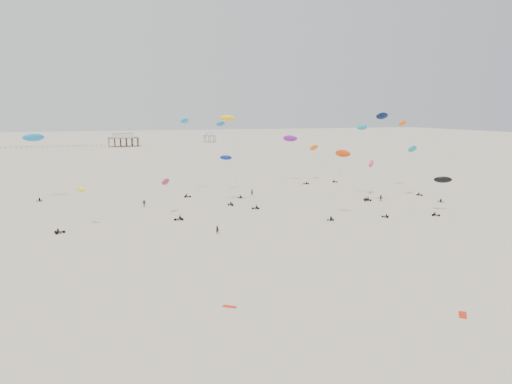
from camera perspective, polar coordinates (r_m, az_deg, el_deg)
name	(u,v)px	position (r m, az deg, el deg)	size (l,w,h in m)	color
ground_plane	(173,169)	(220.90, -9.45, 2.62)	(900.00, 900.00, 0.00)	beige
pavilion_main	(123,141)	(368.04, -14.91, 5.70)	(21.00, 13.00, 9.80)	brown
pavilion_small	(210,138)	(408.51, -5.33, 6.18)	(9.00, 7.00, 8.00)	brown
pier_fence	(45,147)	(368.28, -23.00, 4.74)	(80.20, 0.20, 1.50)	black
rig_0	(339,175)	(117.62, 9.46, 1.95)	(6.90, 5.96, 16.15)	black
rig_1	(364,156)	(145.32, 12.28, 4.04)	(4.49, 8.33, 21.30)	black
rig_2	(228,175)	(136.28, -3.23, 1.93)	(3.75, 9.39, 13.36)	black
rig_3	(405,133)	(166.51, 16.66, 6.46)	(6.77, 17.86, 24.50)	black
rig_4	(226,142)	(150.07, -3.48, 5.69)	(5.83, 13.44, 22.90)	black
rig_5	(441,187)	(131.09, 20.43, 0.55)	(8.11, 6.72, 9.67)	black
rig_6	(185,144)	(152.41, -8.08, 5.49)	(4.81, 12.96, 23.48)	black
rig_7	(370,168)	(151.41, 12.94, 2.68)	(8.81, 10.82, 12.26)	black
rig_8	(171,195)	(120.26, -9.73, -0.39)	(4.51, 10.52, 10.31)	black
rig_9	(292,145)	(177.11, 4.17, 5.43)	(6.34, 11.90, 17.34)	black
rig_10	(69,212)	(112.09, -20.61, -2.20)	(7.22, 7.54, 9.70)	black
rig_11	(235,142)	(129.62, -2.43, 5.78)	(8.75, 8.86, 24.25)	black
rig_12	(316,152)	(181.62, 6.93, 4.60)	(8.55, 10.98, 14.28)	black
rig_13	(34,147)	(152.59, -24.01, 4.70)	(6.09, 5.14, 19.13)	black
rig_14	(418,158)	(150.48, 18.02, 3.67)	(6.97, 12.80, 16.44)	black
rig_15	(383,130)	(131.75, 14.27, 6.89)	(9.74, 15.46, 26.43)	black
spectator_0	(217,234)	(103.35, -4.45, -4.77)	(0.74, 0.51, 2.03)	black
spectator_1	(381,201)	(144.17, 14.09, -1.02)	(1.05, 0.61, 2.14)	black
spectator_2	(144,207)	(134.81, -12.66, -1.66)	(1.32, 0.71, 2.23)	black
spectator_3	(252,195)	(149.83, -0.47, -0.36)	(0.79, 0.55, 2.18)	black
grounded_kite_a	(463,315)	(68.53, 22.55, -12.87)	(2.20, 0.90, 0.08)	red
grounded_kite_b	(229,307)	(66.10, -3.05, -12.97)	(1.80, 0.70, 0.07)	red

